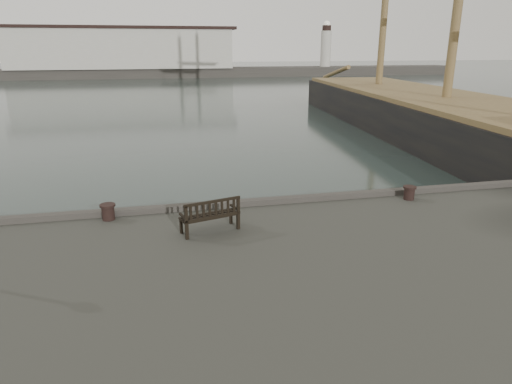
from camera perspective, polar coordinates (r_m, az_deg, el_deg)
ground at (r=15.28m, az=-1.92°, el=-7.07°), size 400.00×400.00×0.00m
breakwater at (r=105.69m, az=-14.33°, el=16.01°), size 140.00×9.50×12.20m
bench at (r=12.52m, az=-5.75°, el=-3.66°), size 1.70×0.98×0.93m
bollard_left at (r=14.00m, az=-18.00°, el=-2.39°), size 0.60×0.60×0.47m
bollard_right at (r=15.92m, az=18.61°, el=-0.11°), size 0.44×0.44×0.45m
tall_ship_main at (r=36.05m, az=22.30°, el=7.50°), size 13.25×45.82×33.87m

